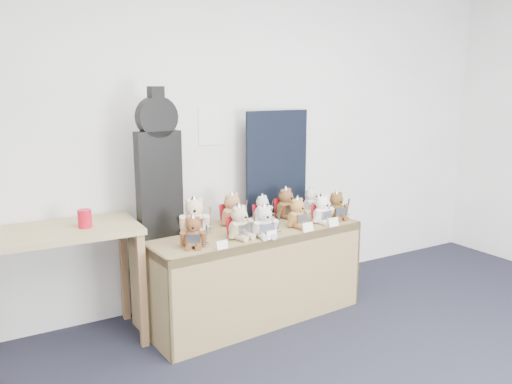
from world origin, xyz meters
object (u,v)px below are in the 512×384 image
teddy_front_far_left (193,233)px  teddy_back_centre_left (232,211)px  side_table (61,248)px  teddy_front_centre (265,223)px  teddy_front_far_right (322,211)px  teddy_front_left (240,224)px  red_cup (85,219)px  display_table (255,249)px  guitar_case (159,165)px  teddy_front_right (298,214)px  teddy_front_end (337,207)px  teddy_back_centre_right (263,209)px  teddy_back_left (194,217)px  teddy_back_right (286,204)px  teddy_back_end (311,201)px

teddy_front_far_left → teddy_back_centre_left: size_ratio=0.83×
side_table → teddy_front_centre: size_ratio=3.85×
teddy_front_far_right → side_table: bearing=165.4°
teddy_front_left → teddy_front_far_right: (0.77, 0.05, -0.01)m
red_cup → teddy_back_centre_left: size_ratio=0.41×
display_table → teddy_front_left: 0.35m
guitar_case → teddy_front_right: 1.12m
side_table → teddy_front_end: size_ratio=3.98×
teddy_front_far_right → teddy_back_centre_right: size_ratio=1.07×
teddy_front_left → teddy_front_right: (0.53, 0.05, -0.01)m
side_table → teddy_back_left: 0.93m
teddy_front_left → side_table: bearing=145.8°
teddy_front_left → teddy_back_right: 0.70m
guitar_case → teddy_back_centre_left: size_ratio=3.64×
teddy_front_left → display_table: bearing=16.7°
teddy_front_right → guitar_case: bearing=155.9°
side_table → teddy_back_left: teddy_back_left is taller
teddy_front_end → teddy_back_centre_left: teddy_back_centre_left is taller
teddy_back_centre_right → display_table: bearing=-150.9°
teddy_front_end → teddy_back_end: (-0.04, 0.29, -0.01)m
teddy_front_far_right → teddy_back_end: bearing=62.9°
red_cup → teddy_back_left: (0.76, -0.05, -0.08)m
display_table → side_table: (-1.34, 0.24, 0.16)m
teddy_front_left → teddy_back_centre_right: (0.40, 0.34, -0.02)m
teddy_front_right → teddy_back_centre_left: size_ratio=0.88×
display_table → teddy_back_right: teddy_back_right is taller
teddy_front_far_right → teddy_front_left: bearing=178.4°
side_table → teddy_front_far_left: (0.78, -0.39, 0.08)m
red_cup → teddy_back_right: (1.60, 0.02, -0.09)m
red_cup → teddy_front_right: red_cup is taller
teddy_back_left → teddy_front_far_right: bearing=7.9°
teddy_front_left → teddy_front_end: (0.94, 0.08, -0.01)m
teddy_back_centre_left → teddy_back_end: 0.78m
teddy_back_left → red_cup: bearing=-163.3°
red_cup → teddy_back_end: bearing=1.7°
side_table → red_cup: size_ratio=8.45×
red_cup → teddy_front_centre: (1.16, -0.38, -0.10)m
guitar_case → teddy_front_right: (1.00, -0.28, -0.42)m
teddy_front_far_left → teddy_back_end: (1.26, 0.40, -0.00)m
teddy_front_far_right → teddy_front_end: 0.18m
teddy_front_centre → teddy_back_end: size_ratio=1.09×
red_cup → teddy_front_far_left: (0.62, -0.34, -0.11)m
red_cup → teddy_back_end: (1.89, 0.06, -0.11)m
teddy_back_left → guitar_case: bearing=-174.3°
side_table → teddy_front_left: teddy_front_left is taller
teddy_front_far_left → teddy_front_end: 1.31m
teddy_front_far_right → teddy_back_centre_right: 0.48m
teddy_back_centre_left → teddy_back_right: bearing=-11.5°
teddy_front_left → teddy_back_left: size_ratio=0.89×
teddy_back_left → display_table: bearing=2.4°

